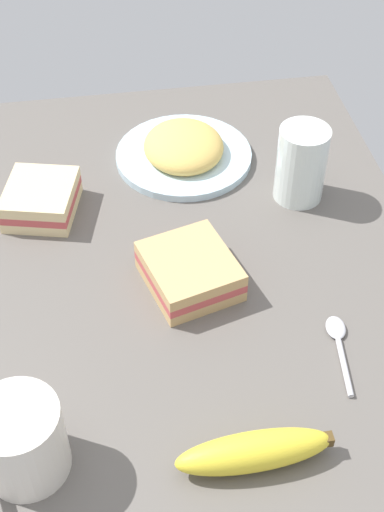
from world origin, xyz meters
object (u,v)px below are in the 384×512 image
banana (254,451)px  spoon (339,341)px  sandwich_side (41,199)px  plate_of_food (184,150)px  coffee_mug_black (21,440)px  glass_of_milk (301,168)px  sandwich_main (190,271)px

banana → spoon: size_ratio=1.42×
sandwich_side → plate_of_food: bearing=112.4°
coffee_mug_black → glass_of_milk: (-37.72, 38.86, 0.15)cm
glass_of_milk → banana: bearing=-21.1°
spoon → glass_of_milk: bearing=175.1°
plate_of_food → banana: plate_of_food is taller
sandwich_main → sandwich_side: bearing=-133.0°
plate_of_food → glass_of_milk: 19.16cm
glass_of_milk → spoon: size_ratio=0.97×
plate_of_food → banana: bearing=-0.8°
glass_of_milk → spoon: 28.06cm
coffee_mug_black → banana: size_ratio=0.68×
sandwich_side → glass_of_milk: bearing=86.4°
coffee_mug_black → sandwich_main: bearing=138.0°
sandwich_main → spoon: size_ratio=1.20×
plate_of_food → coffee_mug_black: size_ratio=1.87×
coffee_mug_black → spoon: (-10.14, 36.48, -4.42)cm
coffee_mug_black → sandwich_main: 30.72cm
banana → spoon: banana is taller
banana → sandwich_main: bearing=-174.5°
glass_of_milk → banana: glass_of_milk is taller
banana → coffee_mug_black: bearing=-98.4°
glass_of_milk → spoon: (27.58, -2.38, -4.57)cm
plate_of_food → coffee_mug_black: bearing=-25.8°
plate_of_food → spoon: size_ratio=1.79×
glass_of_milk → banana: 44.17cm
coffee_mug_black → glass_of_milk: 54.15cm
sandwich_main → banana: (26.14, 2.51, -0.13)cm
sandwich_main → glass_of_milk: 23.86cm
plate_of_food → sandwich_side: (8.99, -21.77, 0.50)cm
coffee_mug_black → sandwich_side: bearing=177.2°
sandwich_side → spoon: sandwich_side is taller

